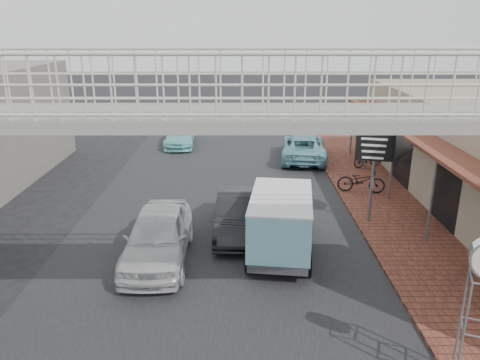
{
  "coord_description": "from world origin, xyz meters",
  "views": [
    {
      "loc": [
        0.83,
        -12.8,
        6.79
      ],
      "look_at": [
        0.85,
        2.21,
        1.8
      ],
      "focal_mm": 35.0,
      "sensor_mm": 36.0,
      "label": 1
    }
  ],
  "objects_px": {
    "white_hatchback": "(158,236)",
    "arrow_sign": "(401,149)",
    "dark_sedan": "(238,214)",
    "angkot_van": "(281,215)",
    "motorcycle_near": "(361,181)",
    "motorcycle_far": "(367,158)",
    "angkot_far": "(180,136)",
    "angkot_curb": "(303,147)"
  },
  "relations": [
    {
      "from": "white_hatchback",
      "to": "arrow_sign",
      "type": "bearing_deg",
      "value": 17.16
    },
    {
      "from": "dark_sedan",
      "to": "angkot_van",
      "type": "xyz_separation_m",
      "value": [
        1.31,
        -1.51,
        0.57
      ]
    },
    {
      "from": "arrow_sign",
      "to": "dark_sedan",
      "type": "bearing_deg",
      "value": -161.11
    },
    {
      "from": "white_hatchback",
      "to": "dark_sedan",
      "type": "xyz_separation_m",
      "value": [
        2.4,
        1.96,
        -0.1
      ]
    },
    {
      "from": "white_hatchback",
      "to": "motorcycle_near",
      "type": "distance_m",
      "value": 9.49
    },
    {
      "from": "motorcycle_far",
      "to": "motorcycle_near",
      "type": "bearing_deg",
      "value": 142.12
    },
    {
      "from": "white_hatchback",
      "to": "angkot_van",
      "type": "bearing_deg",
      "value": 6.38
    },
    {
      "from": "angkot_far",
      "to": "angkot_van",
      "type": "distance_m",
      "value": 14.59
    },
    {
      "from": "arrow_sign",
      "to": "angkot_curb",
      "type": "bearing_deg",
      "value": 116.55
    },
    {
      "from": "angkot_van",
      "to": "white_hatchback",
      "type": "bearing_deg",
      "value": -165.95
    },
    {
      "from": "angkot_far",
      "to": "arrow_sign",
      "type": "xyz_separation_m",
      "value": [
        8.96,
        -11.7,
        2.22
      ]
    },
    {
      "from": "white_hatchback",
      "to": "dark_sedan",
      "type": "height_order",
      "value": "white_hatchback"
    },
    {
      "from": "motorcycle_near",
      "to": "motorcycle_far",
      "type": "height_order",
      "value": "motorcycle_near"
    },
    {
      "from": "angkot_van",
      "to": "motorcycle_far",
      "type": "bearing_deg",
      "value": 67.73
    },
    {
      "from": "white_hatchback",
      "to": "motorcycle_near",
      "type": "bearing_deg",
      "value": 36.87
    },
    {
      "from": "dark_sedan",
      "to": "motorcycle_near",
      "type": "height_order",
      "value": "dark_sedan"
    },
    {
      "from": "dark_sedan",
      "to": "angkot_curb",
      "type": "distance_m",
      "value": 9.8
    },
    {
      "from": "motorcycle_far",
      "to": "angkot_far",
      "type": "bearing_deg",
      "value": 44.33
    },
    {
      "from": "angkot_curb",
      "to": "motorcycle_far",
      "type": "bearing_deg",
      "value": 154.87
    },
    {
      "from": "white_hatchback",
      "to": "angkot_far",
      "type": "height_order",
      "value": "white_hatchback"
    },
    {
      "from": "angkot_curb",
      "to": "arrow_sign",
      "type": "distance_m",
      "value": 9.13
    },
    {
      "from": "angkot_far",
      "to": "angkot_van",
      "type": "bearing_deg",
      "value": -73.92
    },
    {
      "from": "angkot_van",
      "to": "motorcycle_far",
      "type": "distance_m",
      "value": 10.26
    },
    {
      "from": "white_hatchback",
      "to": "angkot_van",
      "type": "height_order",
      "value": "angkot_van"
    },
    {
      "from": "angkot_van",
      "to": "motorcycle_near",
      "type": "height_order",
      "value": "angkot_van"
    },
    {
      "from": "dark_sedan",
      "to": "motorcycle_near",
      "type": "xyz_separation_m",
      "value": [
        5.13,
        3.8,
        -0.07
      ]
    },
    {
      "from": "angkot_van",
      "to": "arrow_sign",
      "type": "height_order",
      "value": "arrow_sign"
    },
    {
      "from": "motorcycle_far",
      "to": "arrow_sign",
      "type": "bearing_deg",
      "value": 153.42
    },
    {
      "from": "dark_sedan",
      "to": "angkot_curb",
      "type": "relative_size",
      "value": 0.86
    },
    {
      "from": "angkot_curb",
      "to": "angkot_far",
      "type": "xyz_separation_m",
      "value": [
        -6.9,
        3.07,
        -0.09
      ]
    },
    {
      "from": "angkot_curb",
      "to": "motorcycle_near",
      "type": "bearing_deg",
      "value": 113.95
    },
    {
      "from": "motorcycle_near",
      "to": "motorcycle_far",
      "type": "distance_m",
      "value": 3.8
    },
    {
      "from": "dark_sedan",
      "to": "motorcycle_near",
      "type": "relative_size",
      "value": 2.14
    },
    {
      "from": "motorcycle_near",
      "to": "arrow_sign",
      "type": "bearing_deg",
      "value": -162.78
    },
    {
      "from": "dark_sedan",
      "to": "arrow_sign",
      "type": "relative_size",
      "value": 1.24
    },
    {
      "from": "white_hatchback",
      "to": "motorcycle_far",
      "type": "distance_m",
      "value": 12.81
    },
    {
      "from": "angkot_curb",
      "to": "arrow_sign",
      "type": "height_order",
      "value": "arrow_sign"
    },
    {
      "from": "arrow_sign",
      "to": "angkot_far",
      "type": "bearing_deg",
      "value": 140.56
    },
    {
      "from": "angkot_curb",
      "to": "angkot_van",
      "type": "height_order",
      "value": "angkot_van"
    },
    {
      "from": "white_hatchback",
      "to": "arrow_sign",
      "type": "height_order",
      "value": "arrow_sign"
    },
    {
      "from": "angkot_curb",
      "to": "motorcycle_near",
      "type": "relative_size",
      "value": 2.5
    },
    {
      "from": "motorcycle_near",
      "to": "arrow_sign",
      "type": "relative_size",
      "value": 0.58
    }
  ]
}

